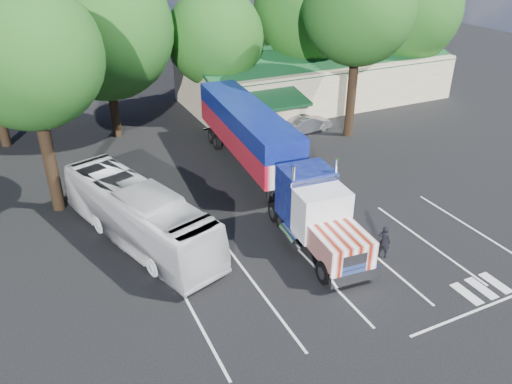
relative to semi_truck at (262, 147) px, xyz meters
name	(u,v)px	position (x,y,z in m)	size (l,w,h in m)	color
ground	(266,216)	(-1.67, -3.92, -2.50)	(120.00, 120.00, 0.00)	black
event_hall	(312,76)	(12.07, 13.89, -0.29)	(24.20, 14.12, 5.55)	beige
tree_row_c	(104,31)	(-6.67, 12.28, 5.54)	(10.00, 10.00, 13.05)	black
tree_row_d	(215,38)	(2.33, 13.58, 4.08)	(8.00, 8.00, 10.60)	black
tree_row_e	(308,11)	(11.33, 14.08, 5.59)	(9.60, 9.60, 12.90)	black
tree_row_f	(406,9)	(21.33, 12.88, 5.29)	(10.40, 10.40, 13.00)	black
tree_near_left	(28,56)	(-12.17, 2.08, 6.31)	(7.60, 7.60, 12.65)	black
tree_near_right	(359,9)	(9.83, 4.58, 6.96)	(8.00, 8.00, 13.50)	black
semi_truck	(262,147)	(0.00, 0.00, 0.00)	(4.46, 21.24, 4.42)	black
woman	(384,241)	(1.86, -9.92, -1.63)	(0.63, 0.42, 1.74)	black
bicycle	(285,195)	(0.13, -2.92, -2.02)	(0.64, 1.83, 0.96)	black
tour_bus	(138,214)	(-8.67, -3.34, -0.92)	(2.66, 11.37, 3.17)	silver
silver_sedan	(308,124)	(7.29, 6.58, -1.83)	(1.41, 4.06, 1.34)	#A6A9AE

